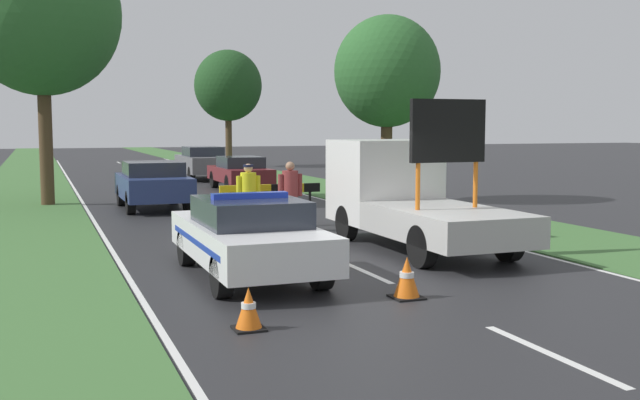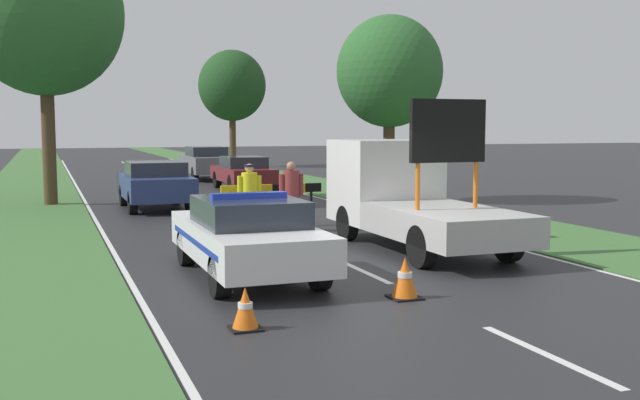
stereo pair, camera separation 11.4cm
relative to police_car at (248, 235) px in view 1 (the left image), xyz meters
The scene contains 20 objects.
ground_plane 2.25m from the police_car, 16.49° to the right, with size 160.00×160.00×0.00m, color #28282B.
lane_markings 14.74m from the police_car, 82.01° to the left, with size 8.09×64.59×0.01m.
grass_verge_left 19.77m from the police_car, 101.06° to the left, with size 3.49×120.00×0.03m.
grass_verge_right 20.95m from the police_car, 67.88° to the left, with size 3.49×120.00×0.03m.
police_car is the anchor object (origin of this frame).
work_truck 4.62m from the police_car, 27.36° to the left, with size 2.09×5.66×3.10m.
road_barrier 6.30m from the police_car, 69.53° to the left, with size 2.66×0.08×1.10m.
police_officer 5.41m from the police_car, 74.66° to the left, with size 0.60×0.38×1.67m.
pedestrian_civilian 5.52m from the police_car, 64.06° to the left, with size 0.62×0.39×1.72m.
traffic_cone_near_police 1.60m from the police_car, ahead, with size 0.43×0.43×0.59m.
traffic_cone_centre_front 4.55m from the police_car, 74.80° to the left, with size 0.47×0.47×0.65m.
traffic_cone_near_truck 6.67m from the police_car, 71.35° to the left, with size 0.39×0.39×0.55m.
traffic_cone_behind_barrier 3.41m from the police_car, 105.28° to the right, with size 0.39×0.39×0.55m.
traffic_cone_lane_edge 3.03m from the police_car, 53.27° to the right, with size 0.46×0.46×0.63m.
queued_car_hatch_blue 11.27m from the police_car, 89.91° to the left, with size 1.93×4.09×1.48m.
queued_car_wagon_maroon 17.69m from the police_car, 75.81° to the left, with size 1.77×4.28×1.35m.
queued_car_suv_grey 23.95m from the police_car, 80.02° to the left, with size 1.88×4.66×1.59m.
roadside_tree_near_left 14.94m from the police_car, 102.68° to the left, with size 5.00×5.00×8.79m.
roadside_tree_near_right 35.09m from the police_car, 76.73° to the left, with size 4.21×4.21×7.31m.
roadside_tree_mid_left 13.51m from the police_car, 53.81° to the left, with size 3.54×3.54×6.25m.
Camera 1 is at (-5.38, -11.68, 2.58)m, focal length 42.00 mm.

